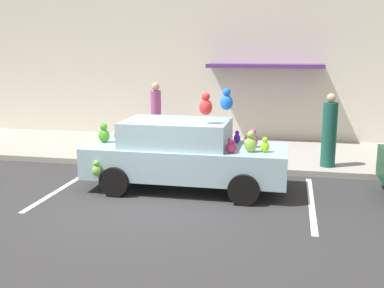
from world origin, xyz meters
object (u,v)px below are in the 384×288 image
at_px(pedestrian_walking_past, 329,133).
at_px(pedestrian_near_shopfront, 156,113).
at_px(teddy_bear_on_sidewalk, 215,149).
at_px(plush_covered_car, 184,153).

bearing_deg(pedestrian_walking_past, pedestrian_near_shopfront, 156.24).
bearing_deg(pedestrian_walking_past, teddy_bear_on_sidewalk, 176.67).
xyz_separation_m(pedestrian_near_shopfront, pedestrian_walking_past, (5.18, -2.28, -0.04)).
bearing_deg(plush_covered_car, pedestrian_walking_past, 33.35).
distance_m(plush_covered_car, pedestrian_near_shopfront, 4.83).
bearing_deg(pedestrian_near_shopfront, plush_covered_car, -66.44).
xyz_separation_m(plush_covered_car, pedestrian_walking_past, (3.25, 2.14, 0.20)).
distance_m(pedestrian_near_shopfront, pedestrian_walking_past, 5.66).
bearing_deg(plush_covered_car, teddy_bear_on_sidewalk, 81.72).
distance_m(teddy_bear_on_sidewalk, pedestrian_walking_past, 2.98).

